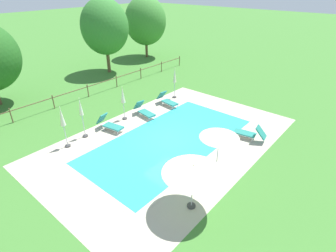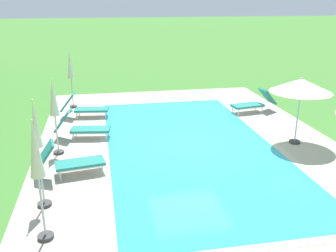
{
  "view_description": "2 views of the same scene",
  "coord_description": "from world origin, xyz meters",
  "px_view_note": "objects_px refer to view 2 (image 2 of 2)",
  "views": [
    {
      "loc": [
        -10.43,
        -8.73,
        8.38
      ],
      "look_at": [
        0.41,
        0.5,
        0.6
      ],
      "focal_mm": 28.72,
      "sensor_mm": 36.0,
      "label": 1
    },
    {
      "loc": [
        -11.04,
        2.77,
        4.57
      ],
      "look_at": [
        -0.37,
        0.78,
        0.84
      ],
      "focal_mm": 40.36,
      "sensor_mm": 36.0,
      "label": 2
    }
  ],
  "objects_px": {
    "sun_lounger_north_far": "(83,127)",
    "patio_umbrella_open_by_bench": "(301,86)",
    "patio_umbrella_closed_row_centre": "(54,103)",
    "sun_lounger_north_near_steps": "(70,161)",
    "patio_umbrella_closed_row_west": "(37,137)",
    "sun_lounger_north_mid": "(85,108)",
    "patio_umbrella_closed_row_mid_west": "(36,159)",
    "sun_lounger_north_end": "(253,103)",
    "patio_umbrella_closed_row_mid_east": "(70,70)"
  },
  "relations": [
    {
      "from": "patio_umbrella_open_by_bench",
      "to": "patio_umbrella_closed_row_mid_west",
      "type": "relative_size",
      "value": 0.88
    },
    {
      "from": "patio_umbrella_closed_row_mid_west",
      "to": "patio_umbrella_closed_row_centre",
      "type": "xyz_separation_m",
      "value": [
        4.4,
        0.12,
        -0.13
      ]
    },
    {
      "from": "patio_umbrella_closed_row_west",
      "to": "patio_umbrella_closed_row_mid_east",
      "type": "bearing_deg",
      "value": -1.65
    },
    {
      "from": "sun_lounger_north_mid",
      "to": "sun_lounger_north_far",
      "type": "height_order",
      "value": "sun_lounger_north_far"
    },
    {
      "from": "sun_lounger_north_near_steps",
      "to": "patio_umbrella_closed_row_mid_west",
      "type": "xyz_separation_m",
      "value": [
        -2.81,
        0.33,
        1.32
      ]
    },
    {
      "from": "sun_lounger_north_near_steps",
      "to": "patio_umbrella_open_by_bench",
      "type": "bearing_deg",
      "value": -81.36
    },
    {
      "from": "sun_lounger_north_far",
      "to": "sun_lounger_north_end",
      "type": "relative_size",
      "value": 0.97
    },
    {
      "from": "sun_lounger_north_near_steps",
      "to": "patio_umbrella_closed_row_mid_west",
      "type": "height_order",
      "value": "patio_umbrella_closed_row_mid_west"
    },
    {
      "from": "patio_umbrella_open_by_bench",
      "to": "patio_umbrella_closed_row_west",
      "type": "distance_m",
      "value": 8.05
    },
    {
      "from": "sun_lounger_north_far",
      "to": "patio_umbrella_open_by_bench",
      "type": "xyz_separation_m",
      "value": [
        -1.72,
        -6.85,
        1.53
      ]
    },
    {
      "from": "sun_lounger_north_far",
      "to": "sun_lounger_north_end",
      "type": "bearing_deg",
      "value": -74.81
    },
    {
      "from": "patio_umbrella_closed_row_centre",
      "to": "sun_lounger_north_near_steps",
      "type": "bearing_deg",
      "value": -164.13
    },
    {
      "from": "patio_umbrella_closed_row_west",
      "to": "sun_lounger_north_end",
      "type": "bearing_deg",
      "value": -51.02
    },
    {
      "from": "sun_lounger_north_end",
      "to": "patio_umbrella_closed_row_centre",
      "type": "xyz_separation_m",
      "value": [
        -3.08,
        7.59,
        1.2
      ]
    },
    {
      "from": "sun_lounger_north_far",
      "to": "patio_umbrella_open_by_bench",
      "type": "distance_m",
      "value": 7.23
    },
    {
      "from": "patio_umbrella_open_by_bench",
      "to": "patio_umbrella_closed_row_mid_east",
      "type": "xyz_separation_m",
      "value": [
        5.66,
        7.38,
        -0.27
      ]
    },
    {
      "from": "patio_umbrella_open_by_bench",
      "to": "patio_umbrella_closed_row_mid_east",
      "type": "relative_size",
      "value": 0.89
    },
    {
      "from": "sun_lounger_north_far",
      "to": "sun_lounger_north_end",
      "type": "height_order",
      "value": "sun_lounger_north_far"
    },
    {
      "from": "sun_lounger_north_far",
      "to": "patio_umbrella_closed_row_west",
      "type": "xyz_separation_m",
      "value": [
        -4.32,
        0.76,
        1.3
      ]
    },
    {
      "from": "sun_lounger_north_end",
      "to": "patio_umbrella_closed_row_centre",
      "type": "bearing_deg",
      "value": 112.06
    },
    {
      "from": "sun_lounger_north_mid",
      "to": "patio_umbrella_closed_row_mid_west",
      "type": "xyz_separation_m",
      "value": [
        -8.04,
        0.61,
        1.32
      ]
    },
    {
      "from": "patio_umbrella_open_by_bench",
      "to": "sun_lounger_north_mid",
      "type": "bearing_deg",
      "value": 58.76
    },
    {
      "from": "sun_lounger_north_mid",
      "to": "patio_umbrella_closed_row_west",
      "type": "bearing_deg",
      "value": 173.36
    },
    {
      "from": "sun_lounger_north_far",
      "to": "patio_umbrella_closed_row_centre",
      "type": "relative_size",
      "value": 0.82
    },
    {
      "from": "sun_lounger_north_end",
      "to": "patio_umbrella_closed_row_west",
      "type": "bearing_deg",
      "value": 128.98
    },
    {
      "from": "sun_lounger_north_far",
      "to": "patio_umbrella_closed_row_centre",
      "type": "xyz_separation_m",
      "value": [
        -1.21,
        0.71,
        1.19
      ]
    },
    {
      "from": "sun_lounger_north_near_steps",
      "to": "patio_umbrella_open_by_bench",
      "type": "distance_m",
      "value": 7.35
    },
    {
      "from": "patio_umbrella_closed_row_mid_west",
      "to": "sun_lounger_north_far",
      "type": "bearing_deg",
      "value": -6.0
    },
    {
      "from": "patio_umbrella_closed_row_mid_east",
      "to": "patio_umbrella_closed_row_centre",
      "type": "bearing_deg",
      "value": 177.93
    },
    {
      "from": "patio_umbrella_closed_row_centre",
      "to": "patio_umbrella_closed_row_mid_east",
      "type": "relative_size",
      "value": 0.94
    },
    {
      "from": "patio_umbrella_closed_row_mid_east",
      "to": "patio_umbrella_closed_row_mid_west",
      "type": "bearing_deg",
      "value": 179.62
    },
    {
      "from": "sun_lounger_north_mid",
      "to": "patio_umbrella_closed_row_centre",
      "type": "relative_size",
      "value": 0.82
    },
    {
      "from": "sun_lounger_north_near_steps",
      "to": "sun_lounger_north_end",
      "type": "height_order",
      "value": "sun_lounger_north_near_steps"
    },
    {
      "from": "sun_lounger_north_near_steps",
      "to": "patio_umbrella_closed_row_mid_west",
      "type": "distance_m",
      "value": 3.12
    },
    {
      "from": "sun_lounger_north_near_steps",
      "to": "sun_lounger_north_mid",
      "type": "height_order",
      "value": "sun_lounger_north_near_steps"
    },
    {
      "from": "sun_lounger_north_near_steps",
      "to": "sun_lounger_north_end",
      "type": "xyz_separation_m",
      "value": [
        4.67,
        -7.14,
        -0.01
      ]
    },
    {
      "from": "sun_lounger_north_end",
      "to": "sun_lounger_north_far",
      "type": "bearing_deg",
      "value": 105.19
    },
    {
      "from": "sun_lounger_north_end",
      "to": "patio_umbrella_open_by_bench",
      "type": "distance_m",
      "value": 3.91
    },
    {
      "from": "patio_umbrella_closed_row_mid_west",
      "to": "sun_lounger_north_near_steps",
      "type": "bearing_deg",
      "value": -6.74
    },
    {
      "from": "patio_umbrella_open_by_bench",
      "to": "patio_umbrella_closed_row_mid_west",
      "type": "distance_m",
      "value": 8.4
    },
    {
      "from": "sun_lounger_north_far",
      "to": "patio_umbrella_closed_row_mid_east",
      "type": "distance_m",
      "value": 4.17
    },
    {
      "from": "sun_lounger_north_far",
      "to": "patio_umbrella_open_by_bench",
      "type": "relative_size",
      "value": 0.86
    },
    {
      "from": "sun_lounger_north_far",
      "to": "patio_umbrella_closed_row_mid_west",
      "type": "distance_m",
      "value": 5.8
    },
    {
      "from": "patio_umbrella_closed_row_west",
      "to": "patio_umbrella_closed_row_mid_west",
      "type": "distance_m",
      "value": 1.31
    },
    {
      "from": "sun_lounger_north_near_steps",
      "to": "patio_umbrella_closed_row_centre",
      "type": "bearing_deg",
      "value": 15.87
    },
    {
      "from": "sun_lounger_north_far",
      "to": "patio_umbrella_closed_row_west",
      "type": "bearing_deg",
      "value": 169.97
    },
    {
      "from": "sun_lounger_north_end",
      "to": "patio_umbrella_closed_row_mid_west",
      "type": "height_order",
      "value": "patio_umbrella_closed_row_mid_west"
    },
    {
      "from": "sun_lounger_north_near_steps",
      "to": "patio_umbrella_closed_row_mid_east",
      "type": "relative_size",
      "value": 0.77
    },
    {
      "from": "sun_lounger_north_mid",
      "to": "patio_umbrella_closed_row_west",
      "type": "xyz_separation_m",
      "value": [
        -6.74,
        0.78,
        1.3
      ]
    },
    {
      "from": "patio_umbrella_closed_row_west",
      "to": "patio_umbrella_closed_row_centre",
      "type": "relative_size",
      "value": 1.09
    }
  ]
}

